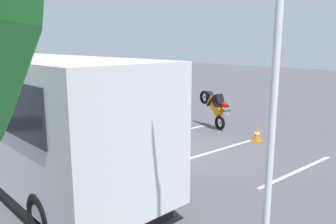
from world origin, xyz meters
TOP-DOWN VIEW (x-y plane):
  - ground_plane at (0.00, 0.00)m, footprint 80.00×80.00m
  - tour_bus at (1.40, 4.35)m, footprint 9.62×2.75m
  - spectator_far_left at (-1.29, 1.48)m, footprint 0.57×0.32m
  - spectator_left at (0.21, 1.27)m, footprint 0.58×0.37m
  - spectator_centre at (1.53, 1.30)m, footprint 0.57×0.33m
  - spectator_right at (2.61, 1.60)m, footprint 0.57×0.33m
  - spectator_far_right at (4.08, 1.31)m, footprint 0.58×0.35m
  - parked_motorcycle_silver at (4.37, 2.37)m, footprint 2.03×0.71m
  - parked_motorcycle_dark at (0.30, 2.30)m, footprint 2.05×0.58m
  - stunt_motorcycle at (1.35, -3.46)m, footprint 2.02×0.74m
  - flagpole at (-5.87, 4.44)m, footprint 0.78×0.36m
  - traffic_cone at (-0.98, -3.09)m, footprint 0.34×0.34m
  - bay_line_b at (-3.48, -1.33)m, footprint 0.26×3.74m
  - bay_line_c at (-0.72, -1.33)m, footprint 0.27×3.88m
  - bay_line_d at (2.04, -1.33)m, footprint 0.29×4.32m
  - bay_line_e at (4.80, -1.33)m, footprint 0.31×4.89m

SIDE VIEW (x-z plane):
  - ground_plane at x=0.00m, z-range 0.00..0.00m
  - bay_line_b at x=-3.48m, z-range 0.00..0.01m
  - bay_line_c at x=-0.72m, z-range 0.00..0.01m
  - bay_line_d at x=2.04m, z-range 0.00..0.01m
  - bay_line_e at x=4.80m, z-range 0.00..0.01m
  - traffic_cone at x=-0.98m, z-range -0.01..0.62m
  - parked_motorcycle_silver at x=4.37m, z-range -0.01..0.97m
  - parked_motorcycle_dark at x=0.30m, z-range -0.01..0.97m
  - spectator_far_right at x=4.08m, z-range 0.15..1.81m
  - spectator_centre at x=1.53m, z-range 0.15..1.83m
  - stunt_motorcycle at x=1.35m, z-range 0.17..1.82m
  - spectator_far_left at x=-1.29m, z-range 0.16..1.86m
  - spectator_right at x=2.61m, z-range 0.17..1.91m
  - spectator_left at x=0.21m, z-range 0.17..1.92m
  - tour_bus at x=1.40m, z-range 0.02..3.27m
  - flagpole at x=-5.87m, z-range -0.05..6.49m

